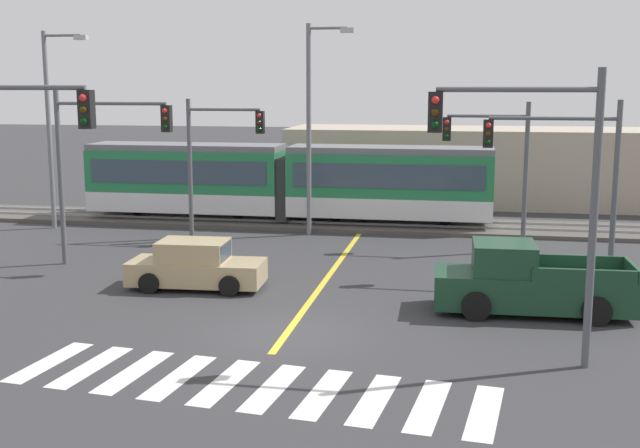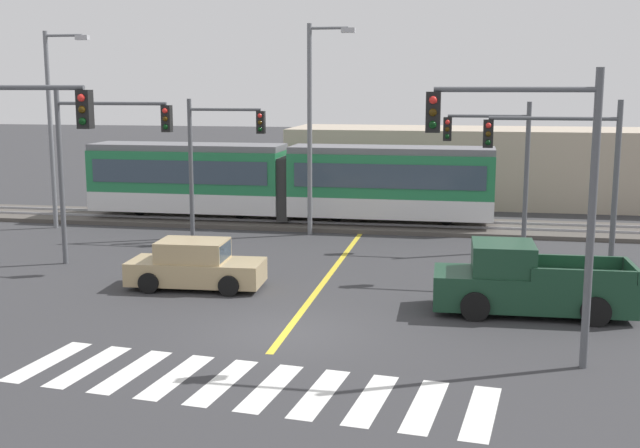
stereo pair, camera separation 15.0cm
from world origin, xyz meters
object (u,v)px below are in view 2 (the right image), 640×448
object	(u,v)px
pickup_truck	(527,284)
traffic_light_far_right	(497,155)
traffic_light_near_right	(538,174)
traffic_light_mid_left	(97,150)
light_rail_tram	(287,179)
traffic_light_far_left	(216,148)
sedan_crossing	(196,266)
street_lamp_centre	(314,118)
street_lamp_west	(54,118)
traffic_light_mid_right	(568,164)

from	to	relation	value
pickup_truck	traffic_light_far_right	xyz separation A→B (m)	(-0.66, 8.69, 2.85)
pickup_truck	traffic_light_near_right	xyz separation A→B (m)	(-0.19, -4.30, 3.53)
traffic_light_mid_left	traffic_light_near_right	bearing A→B (deg)	-28.57
light_rail_tram	traffic_light_far_left	xyz separation A→B (m)	(-2.02, -4.16, 1.74)
sedan_crossing	street_lamp_centre	bearing A→B (deg)	78.74
traffic_light_far_right	traffic_light_mid_left	xyz separation A→B (m)	(-13.72, -5.25, 0.41)
light_rail_tram	pickup_truck	xyz separation A→B (m)	(9.86, -13.06, -1.21)
street_lamp_west	traffic_light_mid_right	bearing A→B (deg)	-16.11
light_rail_tram	street_lamp_centre	distance (m)	4.20
pickup_truck	traffic_light_near_right	world-z (taller)	traffic_light_near_right
sedan_crossing	traffic_light_mid_right	bearing A→B (deg)	14.71
pickup_truck	street_lamp_west	distance (m)	22.42
traffic_light_near_right	street_lamp_west	xyz separation A→B (m)	(-19.43, 14.38, 0.49)
traffic_light_far_left	street_lamp_west	distance (m)	7.91
street_lamp_west	traffic_light_mid_left	bearing A→B (deg)	-51.77
light_rail_tram	sedan_crossing	distance (m)	12.14
sedan_crossing	traffic_light_near_right	bearing A→B (deg)	-28.27
traffic_light_near_right	street_lamp_west	bearing A→B (deg)	143.50
traffic_light_mid_left	traffic_light_far_left	xyz separation A→B (m)	(2.51, 5.47, -0.32)
traffic_light_near_right	street_lamp_centre	xyz separation A→B (m)	(-7.95, 14.85, 0.58)
traffic_light_far_left	street_lamp_centre	distance (m)	4.25
pickup_truck	light_rail_tram	bearing A→B (deg)	127.04
light_rail_tram	street_lamp_west	world-z (taller)	street_lamp_west
light_rail_tram	traffic_light_far_right	size ratio (longest dim) A/B	3.25
pickup_truck	street_lamp_centre	world-z (taller)	street_lamp_centre
traffic_light_far_right	traffic_light_mid_right	size ratio (longest dim) A/B	0.97
traffic_light_far_right	street_lamp_west	distance (m)	19.04
traffic_light_far_right	traffic_light_mid_left	distance (m)	14.69
sedan_crossing	traffic_light_mid_right	xyz separation A→B (m)	(11.44, 3.01, 3.14)
sedan_crossing	pickup_truck	xyz separation A→B (m)	(10.04, -1.00, 0.14)
traffic_light_near_right	traffic_light_far_right	bearing A→B (deg)	92.11
pickup_truck	traffic_light_far_right	bearing A→B (deg)	94.38
traffic_light_far_right	street_lamp_centre	distance (m)	7.81
traffic_light_mid_left	traffic_light_far_left	bearing A→B (deg)	65.38
pickup_truck	traffic_light_near_right	bearing A→B (deg)	-92.50
traffic_light_mid_left	pickup_truck	bearing A→B (deg)	-13.42
pickup_truck	traffic_light_mid_right	xyz separation A→B (m)	(1.40, 4.01, 3.00)
traffic_light_far_left	street_lamp_centre	bearing A→B (deg)	23.89
traffic_light_near_right	light_rail_tram	bearing A→B (deg)	119.12
pickup_truck	traffic_light_mid_left	size ratio (longest dim) A/B	0.87
traffic_light_far_right	traffic_light_mid_right	bearing A→B (deg)	-66.16
street_lamp_west	street_lamp_centre	distance (m)	11.49
traffic_light_mid_right	street_lamp_west	size ratio (longest dim) A/B	0.68
traffic_light_mid_left	traffic_light_far_left	distance (m)	6.02
traffic_light_mid_right	traffic_light_far_left	bearing A→B (deg)	159.77
traffic_light_near_right	traffic_light_mid_left	distance (m)	16.17
light_rail_tram	street_lamp_west	bearing A→B (deg)	-163.02
light_rail_tram	traffic_light_far_right	distance (m)	10.31
light_rail_tram	traffic_light_mid_right	distance (m)	14.56
light_rail_tram	sedan_crossing	bearing A→B (deg)	-90.87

